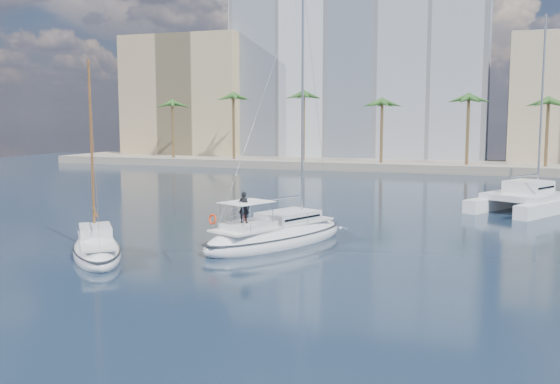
% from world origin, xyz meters
% --- Properties ---
extents(ground, '(160.00, 160.00, 0.00)m').
position_xyz_m(ground, '(0.00, 0.00, 0.00)').
color(ground, black).
rests_on(ground, ground).
extents(quay, '(120.00, 14.00, 1.20)m').
position_xyz_m(quay, '(0.00, 61.00, 0.60)').
color(quay, gray).
rests_on(quay, ground).
extents(building_modern, '(42.00, 16.00, 28.00)m').
position_xyz_m(building_modern, '(-12.00, 73.00, 14.00)').
color(building_modern, silver).
rests_on(building_modern, ground).
extents(building_tan_left, '(22.00, 14.00, 22.00)m').
position_xyz_m(building_tan_left, '(-42.00, 69.00, 11.00)').
color(building_tan_left, tan).
rests_on(building_tan_left, ground).
extents(palm_left, '(3.60, 3.60, 12.30)m').
position_xyz_m(palm_left, '(-34.00, 57.00, 10.28)').
color(palm_left, brown).
rests_on(palm_left, ground).
extents(palm_centre, '(3.60, 3.60, 12.30)m').
position_xyz_m(palm_centre, '(0.00, 57.00, 10.28)').
color(palm_centre, brown).
rests_on(palm_centre, ground).
extents(main_sloop, '(8.00, 12.01, 17.09)m').
position_xyz_m(main_sloop, '(-1.66, 2.22, 0.53)').
color(main_sloop, white).
rests_on(main_sloop, ground).
extents(small_sloop, '(7.12, 7.96, 11.72)m').
position_xyz_m(small_sloop, '(-9.91, -4.60, 0.42)').
color(small_sloop, white).
rests_on(small_sloop, ground).
extents(catamaran, '(10.16, 12.39, 16.28)m').
position_xyz_m(catamaran, '(13.47, 22.24, 1.12)').
color(catamaran, white).
rests_on(catamaran, ground).
extents(seagull, '(0.94, 0.41, 0.17)m').
position_xyz_m(seagull, '(2.04, 3.77, 0.95)').
color(seagull, silver).
rests_on(seagull, ground).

